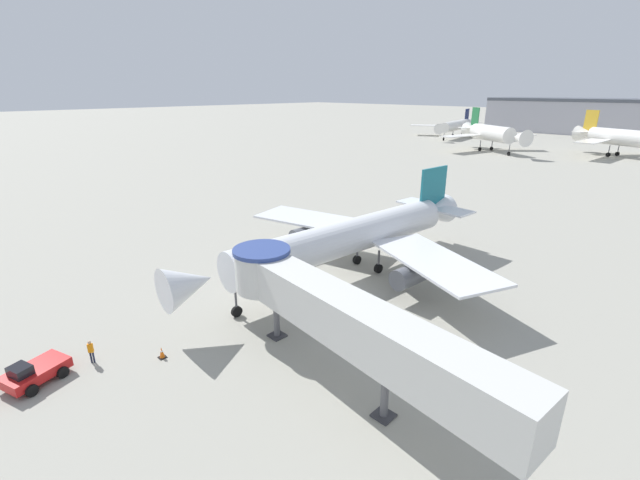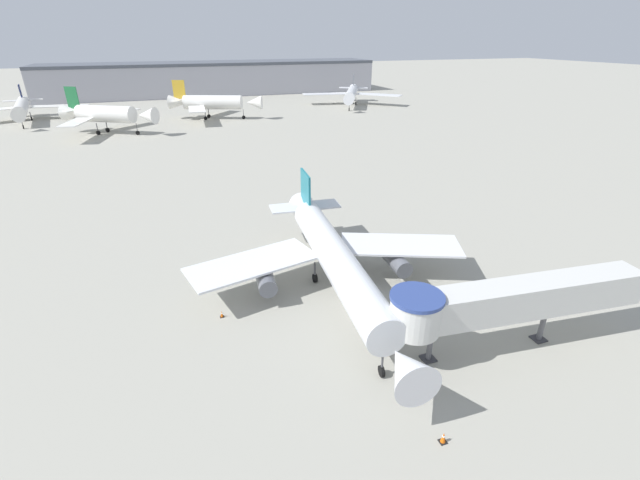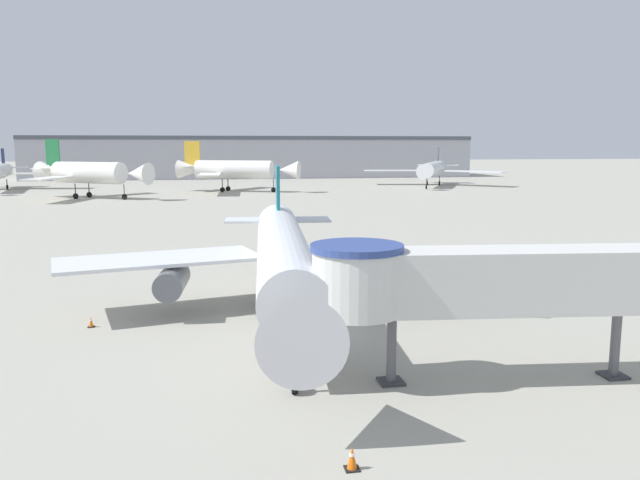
% 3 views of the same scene
% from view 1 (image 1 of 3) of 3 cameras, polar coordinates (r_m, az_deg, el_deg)
% --- Properties ---
extents(ground_plane, '(800.00, 800.00, 0.00)m').
position_cam_1_polar(ground_plane, '(38.24, 2.00, -6.88)').
color(ground_plane, '#9E9B8E').
extents(main_airplane, '(29.50, 33.29, 8.99)m').
position_cam_1_polar(main_airplane, '(40.35, 4.31, 0.40)').
color(main_airplane, silver).
rests_on(main_airplane, ground_plane).
extents(jet_bridge, '(22.12, 5.45, 6.36)m').
position_cam_1_polar(jet_bridge, '(25.55, 1.49, -9.33)').
color(jet_bridge, silver).
rests_on(jet_bridge, ground_plane).
extents(pushback_tug_red, '(3.09, 3.93, 1.56)m').
position_cam_1_polar(pushback_tug_red, '(32.34, -33.83, -14.43)').
color(pushback_tug_red, red).
rests_on(pushback_tug_red, ground_plane).
extents(traffic_cone_port_wing, '(0.38, 0.38, 0.64)m').
position_cam_1_polar(traffic_cone_port_wing, '(48.93, -6.62, -0.57)').
color(traffic_cone_port_wing, black).
rests_on(traffic_cone_port_wing, ground_plane).
extents(traffic_cone_near_nose, '(0.49, 0.49, 0.81)m').
position_cam_1_polar(traffic_cone_near_nose, '(31.31, -20.35, -13.90)').
color(traffic_cone_near_nose, black).
rests_on(traffic_cone_near_nose, ground_plane).
extents(ground_crew_marshaller, '(0.34, 0.36, 1.63)m').
position_cam_1_polar(ground_crew_marshaller, '(32.37, -28.24, -12.81)').
color(ground_crew_marshaller, '#1E2338').
rests_on(ground_crew_marshaller, ground_plane).
extents(background_jet_gold_tail, '(28.29, 29.32, 11.53)m').
position_cam_1_polar(background_jet_gold_tail, '(138.35, 35.41, 11.06)').
color(background_jet_gold_tail, white).
rests_on(background_jet_gold_tail, ground_plane).
extents(background_jet_navy_tail, '(36.35, 32.79, 9.77)m').
position_cam_1_polar(background_jet_navy_tail, '(169.27, 17.69, 14.34)').
color(background_jet_navy_tail, white).
rests_on(background_jet_navy_tail, ground_plane).
extents(background_jet_green_tail, '(25.09, 26.75, 11.80)m').
position_cam_1_polar(background_jet_green_tail, '(133.85, 21.85, 13.10)').
color(background_jet_green_tail, white).
rests_on(background_jet_green_tail, ground_plane).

